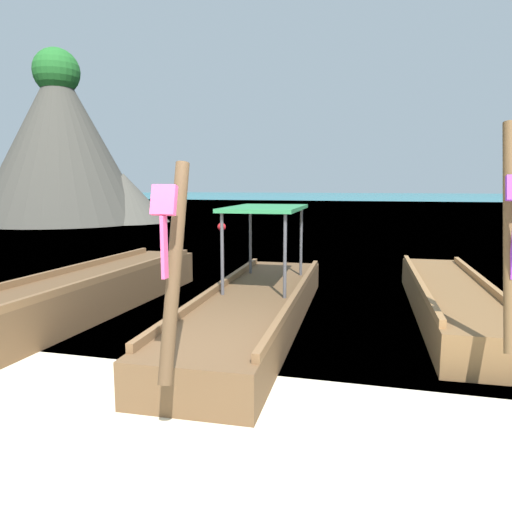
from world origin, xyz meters
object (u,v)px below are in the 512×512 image
object	(u,v)px
longtail_boat_pink_ribbon	(255,306)
mooring_buoy_near	(222,227)
longtail_boat_violet_ribbon	(451,300)
longtail_boat_turquoise_ribbon	(81,296)
karst_rock	(66,145)

from	to	relation	value
longtail_boat_pink_ribbon	mooring_buoy_near	size ratio (longest dim) A/B	16.46
longtail_boat_violet_ribbon	longtail_boat_pink_ribbon	bearing A→B (deg)	-157.01
longtail_boat_turquoise_ribbon	mooring_buoy_near	xyz separation A→B (m)	(-2.34, 13.97, -0.13)
karst_rock	mooring_buoy_near	distance (m)	11.29
karst_rock	mooring_buoy_near	size ratio (longest dim) A/B	26.65
karst_rock	mooring_buoy_near	world-z (taller)	karst_rock
longtail_boat_turquoise_ribbon	longtail_boat_violet_ribbon	distance (m)	5.93
longtail_boat_turquoise_ribbon	longtail_boat_violet_ribbon	size ratio (longest dim) A/B	1.12
longtail_boat_turquoise_ribbon	longtail_boat_violet_ribbon	bearing A→B (deg)	14.09
longtail_boat_violet_ribbon	mooring_buoy_near	bearing A→B (deg)	122.87
longtail_boat_pink_ribbon	mooring_buoy_near	xyz separation A→B (m)	(-5.19, 13.76, -0.11)
longtail_boat_violet_ribbon	karst_rock	xyz separation A→B (m)	(-18.18, 15.54, 4.00)
longtail_boat_turquoise_ribbon	longtail_boat_pink_ribbon	bearing A→B (deg)	4.23
longtail_boat_pink_ribbon	mooring_buoy_near	bearing A→B (deg)	110.65
karst_rock	longtail_boat_pink_ribbon	bearing A→B (deg)	-47.69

